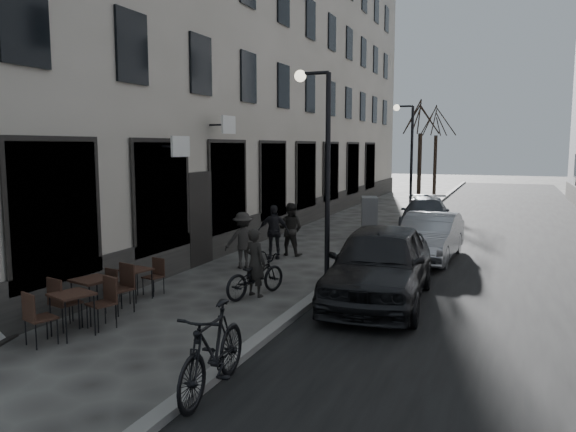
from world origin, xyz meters
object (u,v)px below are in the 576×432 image
Objects in this scene: streetlamp_near at (321,152)px; car_far at (425,215)px; moped at (213,350)px; car_mid at (430,237)px; tree_far at (436,122)px; bistro_set_c at (136,281)px; streetlamp_far at (408,149)px; car_near at (380,264)px; bicycle at (255,276)px; bistro_set_b at (94,295)px; utility_cabinet at (369,218)px; pedestrian_mid at (243,240)px; bistro_set_a at (72,310)px; pedestrian_near at (290,229)px; tree_near at (421,117)px; pedestrian_far at (273,232)px.

streetlamp_near is 9.87m from car_far.
car_mid is at bearing 77.47° from moped.
tree_far is 1.28× the size of car_far.
streetlamp_far is at bearing 89.08° from bistro_set_c.
bicycle is at bearing -171.02° from car_near.
utility_cabinet reaches higher than bistro_set_b.
streetlamp_far is 3.32× the size of pedestrian_mid.
moped reaches higher than bistro_set_a.
streetlamp_near and streetlamp_far have the same top height.
pedestrian_near reaches higher than bistro_set_b.
pedestrian_near reaches higher than pedestrian_mid.
pedestrian_mid is 0.34× the size of car_far.
streetlamp_near is 3.31m from bicycle.
tree_near is 3.72× the size of pedestrian_mid.
car_near is 1.18× the size of car_mid.
bistro_set_b reaches higher than bistro_set_c.
bistro_set_a reaches higher than bistro_set_c.
streetlamp_near is at bearing 125.28° from pedestrian_mid.
tree_near reaches higher than pedestrian_mid.
bicycle is at bearing 85.46° from pedestrian_mid.
bicycle is at bearing -106.80° from car_far.
streetlamp_far reaches higher than utility_cabinet.
car_far is (3.11, 6.49, -0.16)m from pedestrian_near.
bicycle is (-1.03, -22.66, -4.20)m from tree_far.
tree_far is at bearing 90.92° from car_near.
car_mid is (5.16, 8.27, 0.18)m from bistro_set_b.
tree_near is at bearing 95.30° from car_far.
bistro_set_a is 0.33× the size of car_near.
streetlamp_near is at bearing -115.05° from car_mid.
tree_far is at bearing 89.54° from streetlamp_far.
bistro_set_a is at bearing -98.12° from tree_near.
bistro_set_a is at bearing -116.45° from utility_cabinet.
bicycle is at bearing 105.77° from pedestrian_near.
bistro_set_a is at bearing -111.12° from car_far.
car_near is at bearing 31.21° from bistro_set_c.
car_near is at bearing 73.91° from moped.
pedestrian_mid is 9.37m from car_far.
bicycle is 4.94m from moped.
bistro_set_b is 5.27m from pedestrian_mid.
car_near is (4.51, 4.15, 0.35)m from bistro_set_a.
pedestrian_mid is (-1.53, 2.50, 0.30)m from bicycle.
pedestrian_near is 0.39× the size of car_mid.
pedestrian_near is 1.01× the size of pedestrian_far.
tree_near is at bearing -136.28° from pedestrian_mid.
pedestrian_far is (-1.27, 4.02, 0.33)m from bicycle.
tree_near is 3.59× the size of pedestrian_far.
tree_far is 1.39× the size of car_mid.
streetlamp_near is 3.17× the size of bistro_set_a.
tree_near is at bearing 70.87° from utility_cabinet.
tree_far is at bearing 68.32° from pedestrian_far.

